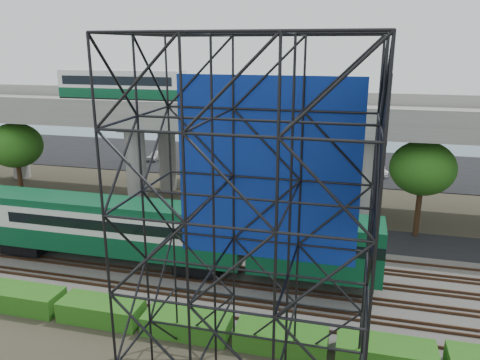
# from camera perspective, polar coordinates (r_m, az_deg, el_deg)

# --- Properties ---
(ground) EXTENTS (140.00, 140.00, 0.00)m
(ground) POSITION_cam_1_polar(r_m,az_deg,el_deg) (29.83, -5.33, -13.29)
(ground) COLOR #474233
(ground) RESTS_ON ground
(ballast_bed) EXTENTS (90.00, 12.00, 0.20)m
(ballast_bed) POSITION_cam_1_polar(r_m,az_deg,el_deg) (31.44, -4.10, -11.42)
(ballast_bed) COLOR slate
(ballast_bed) RESTS_ON ground
(service_road) EXTENTS (90.00, 5.00, 0.08)m
(service_road) POSITION_cam_1_polar(r_m,az_deg,el_deg) (38.88, -0.15, -5.90)
(service_road) COLOR black
(service_road) RESTS_ON ground
(parking_lot) EXTENTS (90.00, 18.00, 0.08)m
(parking_lot) POSITION_cam_1_polar(r_m,az_deg,el_deg) (60.86, 5.39, 2.19)
(parking_lot) COLOR black
(parking_lot) RESTS_ON ground
(harbor_water) EXTENTS (140.00, 40.00, 0.03)m
(harbor_water) POSITION_cam_1_polar(r_m,az_deg,el_deg) (82.21, 7.84, 5.74)
(harbor_water) COLOR #486576
(harbor_water) RESTS_ON ground
(rail_tracks) EXTENTS (90.00, 9.52, 0.16)m
(rail_tracks) POSITION_cam_1_polar(r_m,az_deg,el_deg) (31.36, -4.10, -11.13)
(rail_tracks) COLOR #472D1E
(rail_tracks) RESTS_ON ballast_bed
(commuter_train) EXTENTS (29.30, 3.06, 4.30)m
(commuter_train) POSITION_cam_1_polar(r_m,az_deg,el_deg) (32.06, -12.59, -5.76)
(commuter_train) COLOR black
(commuter_train) RESTS_ON rail_tracks
(overpass) EXTENTS (80.00, 12.00, 12.40)m
(overpass) POSITION_cam_1_polar(r_m,az_deg,el_deg) (42.09, 0.50, 7.37)
(overpass) COLOR #9E9B93
(overpass) RESTS_ON ground
(scaffold_tower) EXTENTS (9.36, 6.36, 15.00)m
(scaffold_tower) POSITION_cam_1_polar(r_m,az_deg,el_deg) (18.29, 1.36, -6.87)
(scaffold_tower) COLOR black
(scaffold_tower) RESTS_ON ground
(hedge_strip) EXTENTS (34.60, 1.80, 1.20)m
(hedge_strip) POSITION_cam_1_polar(r_m,az_deg,el_deg) (25.80, -6.48, -17.01)
(hedge_strip) COLOR #215713
(hedge_strip) RESTS_ON ground
(trees) EXTENTS (40.94, 16.94, 7.69)m
(trees) POSITION_cam_1_polar(r_m,az_deg,el_deg) (43.75, -4.23, 4.14)
(trees) COLOR #382314
(trees) RESTS_ON ground
(suv) EXTENTS (5.47, 3.83, 1.39)m
(suv) POSITION_cam_1_polar(r_m,az_deg,el_deg) (45.78, -21.02, -2.60)
(suv) COLOR black
(suv) RESTS_ON service_road
(parked_cars) EXTENTS (37.35, 9.85, 1.31)m
(parked_cars) POSITION_cam_1_polar(r_m,az_deg,el_deg) (59.89, 8.44, 2.50)
(parked_cars) COLOR silver
(parked_cars) RESTS_ON parking_lot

